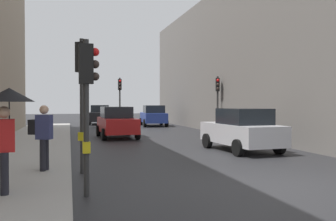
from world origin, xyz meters
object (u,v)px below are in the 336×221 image
at_px(car_blue_van, 153,116).
at_px(pedestrian_with_umbrella, 8,111).
at_px(traffic_light_near_left, 87,88).
at_px(car_red_sedan, 117,122).
at_px(pedestrian_with_grey_backpack, 43,134).
at_px(car_dark_suv, 100,115).
at_px(car_silver_hatchback, 242,130).
at_px(traffic_light_mid_street, 218,94).
at_px(traffic_light_near_right, 83,81).
at_px(traffic_light_far_median, 120,94).

relative_size(car_blue_van, pedestrian_with_umbrella, 2.02).
xyz_separation_m(traffic_light_near_left, car_red_sedan, (2.25, 13.25, -1.43)).
distance_m(car_red_sedan, pedestrian_with_grey_backpack, 11.22).
distance_m(car_red_sedan, car_dark_suv, 13.51).
height_order(traffic_light_near_left, car_silver_hatchback, traffic_light_near_left).
relative_size(traffic_light_near_left, traffic_light_mid_street, 0.91).
distance_m(car_silver_hatchback, pedestrian_with_grey_backpack, 8.32).
bearing_deg(car_red_sedan, traffic_light_near_left, -99.62).
bearing_deg(traffic_light_mid_street, traffic_light_near_right, -127.62).
xyz_separation_m(traffic_light_near_right, traffic_light_mid_street, (8.68, 11.26, -0.10)).
bearing_deg(car_silver_hatchback, car_dark_suv, 101.29).
distance_m(car_red_sedan, car_blue_van, 10.68).
bearing_deg(traffic_light_near_left, car_red_sedan, 80.38).
height_order(traffic_light_near_left, traffic_light_near_right, traffic_light_near_right).
bearing_deg(traffic_light_far_median, traffic_light_near_left, -99.31).
bearing_deg(traffic_light_near_right, traffic_light_mid_street, 52.38).
relative_size(car_red_sedan, car_dark_suv, 0.99).
distance_m(traffic_light_far_median, pedestrian_with_grey_backpack, 18.79).
bearing_deg(car_silver_hatchback, pedestrian_with_umbrella, -143.32).
height_order(traffic_light_mid_street, car_silver_hatchback, traffic_light_mid_street).
bearing_deg(traffic_light_near_right, pedestrian_with_grey_backpack, -172.40).
xyz_separation_m(traffic_light_mid_street, car_silver_hatchback, (-2.19, -7.95, -1.64)).
bearing_deg(car_blue_van, traffic_light_far_median, -143.93).
bearing_deg(pedestrian_with_umbrella, traffic_light_mid_street, 53.70).
bearing_deg(pedestrian_with_grey_backpack, traffic_light_far_median, 76.18).
xyz_separation_m(traffic_light_near_left, car_silver_hatchback, (6.49, 5.99, -1.43)).
bearing_deg(traffic_light_mid_street, pedestrian_with_umbrella, -126.30).
bearing_deg(traffic_light_mid_street, car_blue_van, 103.15).
relative_size(traffic_light_far_median, car_silver_hatchback, 0.90).
distance_m(traffic_light_near_left, car_blue_van, 23.98).
bearing_deg(traffic_light_far_median, traffic_light_near_right, -100.68).
height_order(traffic_light_far_median, car_red_sedan, traffic_light_far_median).
relative_size(traffic_light_near_left, car_silver_hatchback, 0.77).
distance_m(car_red_sedan, pedestrian_with_umbrella, 13.84).
bearing_deg(car_blue_van, traffic_light_mid_street, -76.85).
bearing_deg(pedestrian_with_grey_backpack, traffic_light_near_left, -67.04).
height_order(traffic_light_near_right, pedestrian_with_grey_backpack, traffic_light_near_right).
bearing_deg(traffic_light_near_left, car_dark_suv, 85.00).
distance_m(traffic_light_mid_street, car_silver_hatchback, 8.41).
bearing_deg(pedestrian_with_grey_backpack, car_dark_suv, 81.97).
distance_m(traffic_light_near_left, pedestrian_with_grey_backpack, 2.99).
height_order(traffic_light_near_right, pedestrian_with_umbrella, traffic_light_near_right).
distance_m(car_dark_suv, car_blue_van, 5.63).
xyz_separation_m(traffic_light_near_right, pedestrian_with_umbrella, (-1.57, -2.69, -0.78)).
height_order(car_red_sedan, car_dark_suv, same).
bearing_deg(traffic_light_near_left, traffic_light_near_right, 90.10).
relative_size(traffic_light_far_median, traffic_light_near_right, 1.03).
xyz_separation_m(car_red_sedan, pedestrian_with_grey_backpack, (-3.32, -10.71, 0.29)).
bearing_deg(traffic_light_near_right, car_dark_suv, 84.44).
distance_m(traffic_light_near_left, traffic_light_mid_street, 16.42).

